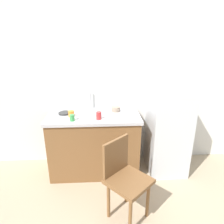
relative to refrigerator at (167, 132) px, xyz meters
name	(u,v)px	position (x,y,z in m)	size (l,w,h in m)	color
ground_plane	(131,200)	(-0.60, -0.64, -0.60)	(8.00, 8.00, 0.00)	tan
back_wall	(124,84)	(-0.60, 0.36, 0.63)	(4.80, 0.10, 2.46)	silver
cabinet_base	(95,144)	(-1.05, 0.01, -0.18)	(1.22, 0.60, 0.84)	brown
countertop	(94,116)	(-1.05, 0.01, 0.26)	(1.26, 0.64, 0.04)	#B7B7BC
faucet	(90,100)	(-1.10, 0.26, 0.42)	(0.02, 0.02, 0.28)	#B7B7BC
refrigerator	(167,132)	(0.00, 0.00, 0.00)	(0.52, 0.61, 1.20)	silver
chair	(124,176)	(-0.71, -0.83, -0.10)	(0.57, 0.57, 0.89)	brown
dish_tray	(89,114)	(-1.11, -0.03, 0.31)	(0.28, 0.20, 0.05)	white
terracotta_bowl	(116,109)	(-0.73, 0.12, 0.32)	(0.12, 0.12, 0.07)	gray
hotplate	(65,113)	(-1.44, 0.06, 0.29)	(0.17, 0.17, 0.02)	#2D2D2D
cup_orange	(71,114)	(-1.34, -0.04, 0.32)	(0.08, 0.08, 0.08)	orange
cup_green	(72,118)	(-1.31, -0.20, 0.32)	(0.06, 0.06, 0.08)	green
cup_red	(99,116)	(-0.97, -0.17, 0.33)	(0.07, 0.07, 0.10)	red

